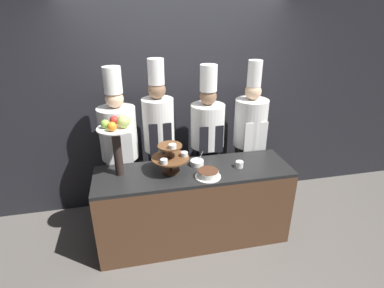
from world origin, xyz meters
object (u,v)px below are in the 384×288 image
at_px(chef_center_right, 207,138).
at_px(cake_round, 208,174).
at_px(serving_bowl_far, 197,163).
at_px(chef_right, 250,135).
at_px(fruit_pedestal, 117,136).
at_px(cup_white, 239,164).
at_px(chef_left, 120,146).
at_px(tiered_stand, 170,156).
at_px(chef_center_left, 159,137).

bearing_deg(chef_center_right, cake_round, -103.99).
bearing_deg(chef_center_right, serving_bowl_far, -118.05).
distance_m(cake_round, chef_right, 0.97).
height_order(fruit_pedestal, chef_center_right, chef_center_right).
bearing_deg(chef_right, cup_white, -120.85).
bearing_deg(cake_round, chef_left, 141.67).
distance_m(tiered_stand, chef_right, 1.15).
xyz_separation_m(tiered_stand, cup_white, (0.71, -0.05, -0.15)).
height_order(tiered_stand, fruit_pedestal, fruit_pedestal).
relative_size(serving_bowl_far, chef_right, 0.08).
relative_size(fruit_pedestal, chef_left, 0.33).
distance_m(tiered_stand, cake_round, 0.41).
xyz_separation_m(chef_center_left, chef_right, (1.09, -0.00, -0.07)).
xyz_separation_m(cup_white, chef_center_left, (-0.77, 0.54, 0.15)).
relative_size(cup_white, chef_center_right, 0.04).
distance_m(cake_round, serving_bowl_far, 0.27).
bearing_deg(serving_bowl_far, tiered_stand, -163.10).
bearing_deg(chef_left, cake_round, -38.33).
bearing_deg(serving_bowl_far, chef_center_right, 61.95).
bearing_deg(fruit_pedestal, cake_round, -15.81).
bearing_deg(chef_left, tiered_stand, -44.60).
height_order(cup_white, chef_right, chef_right).
xyz_separation_m(cake_round, chef_left, (-0.84, 0.67, 0.09)).
bearing_deg(serving_bowl_far, chef_center_left, 130.85).
height_order(cake_round, chef_center_right, chef_center_right).
xyz_separation_m(cake_round, chef_center_left, (-0.40, 0.67, 0.15)).
relative_size(cake_round, serving_bowl_far, 1.63).
bearing_deg(cake_round, chef_center_left, 120.87).
distance_m(cup_white, chef_left, 1.33).
distance_m(cup_white, chef_center_left, 0.95).
height_order(chef_left, chef_center_left, chef_center_left).
distance_m(fruit_pedestal, chef_center_right, 1.13).
bearing_deg(chef_right, fruit_pedestal, -164.36).
bearing_deg(chef_center_right, tiered_stand, -135.90).
bearing_deg(fruit_pedestal, cup_white, -5.40).
height_order(fruit_pedestal, chef_center_left, chef_center_left).
relative_size(cake_round, chef_center_left, 0.13).
relative_size(fruit_pedestal, chef_right, 0.33).
height_order(fruit_pedestal, cake_round, fruit_pedestal).
height_order(serving_bowl_far, chef_right, chef_right).
height_order(cup_white, serving_bowl_far, serving_bowl_far).
xyz_separation_m(tiered_stand, chef_left, (-0.50, 0.49, -0.06)).
distance_m(tiered_stand, chef_center_right, 0.71).
distance_m(fruit_pedestal, chef_left, 0.52).
relative_size(cake_round, cup_white, 3.24).
bearing_deg(cake_round, serving_bowl_far, 100.61).
bearing_deg(serving_bowl_far, chef_left, 153.04).
xyz_separation_m(cake_round, chef_right, (0.69, 0.67, 0.08)).
bearing_deg(cup_white, tiered_stand, 175.95).
bearing_deg(cup_white, chef_right, 59.15).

